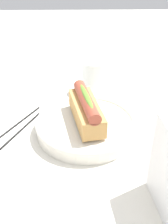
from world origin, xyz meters
name	(u,v)px	position (x,y,z in m)	size (l,w,h in m)	color
ground_plane	(78,136)	(0.00, 0.00, 0.00)	(2.40, 2.40, 0.00)	silver
serving_bowl	(84,125)	(-0.01, 0.01, 0.02)	(0.23, 0.23, 0.03)	silver
hotdog_front	(84,109)	(-0.01, 0.01, 0.06)	(0.16, 0.08, 0.06)	tan
water_glass	(92,77)	(-0.21, 0.04, 0.04)	(0.07, 0.07, 0.09)	white
chopstick_near	(10,137)	(0.01, -0.15, 0.00)	(0.01, 0.01, 0.22)	black
chopstick_far	(8,129)	(-0.02, -0.16, 0.00)	(0.01, 0.01, 0.22)	black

